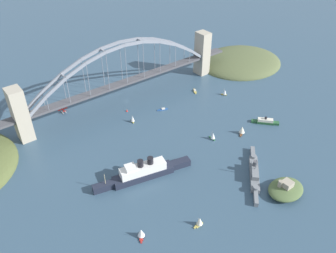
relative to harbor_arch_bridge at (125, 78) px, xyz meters
name	(u,v)px	position (x,y,z in m)	size (l,w,h in m)	color
ground_plane	(127,101)	(0.00, 0.00, -29.08)	(1400.00, 1400.00, 0.00)	#334C60
harbor_arch_bridge	(125,78)	(0.00, 0.00, 0.00)	(293.69, 16.86, 71.15)	#ADA38E
headland_west_shore	(240,62)	(-181.99, 9.05, -29.08)	(118.76, 103.26, 24.76)	#515B38
ocean_liner	(143,172)	(55.51, 116.59, -22.90)	(87.44, 26.86, 19.64)	#1E2333
naval_cruiser	(254,172)	(-21.62, 173.04, -25.76)	(54.17, 51.90, 18.14)	slate
harbor_ferry_steamer	(265,121)	(-91.53, 127.71, -26.74)	(22.72, 23.97, 7.76)	#23512D
fort_island_mid_harbor	(286,189)	(-25.89, 202.28, -24.82)	(32.07, 25.11, 13.10)	#4C6038
seaplane_taxiing_near_bridge	(63,110)	(68.02, -21.87, -26.72)	(10.80, 8.23, 5.24)	#B7B7B2
small_boat_0	(141,233)	(91.38, 165.98, -25.03)	(7.51, 8.93, 8.70)	#B2231E
small_boat_1	(133,119)	(17.73, 40.80, -25.14)	(4.84, 6.92, 8.44)	gold
small_boat_2	(195,91)	(-76.90, 32.39, -28.39)	(7.40, 10.66, 1.94)	gold
small_boat_3	(163,109)	(-21.70, 41.13, -28.41)	(12.37, 5.78, 1.90)	#234C8C
small_boat_4	(213,136)	(-28.61, 113.99, -24.90)	(4.64, 8.08, 8.91)	#2D6B3D
small_boat_7	(242,130)	(-58.26, 125.04, -24.53)	(9.82, 7.93, 9.65)	brown
small_boat_8	(200,221)	(51.58, 183.89, -24.94)	(8.46, 4.67, 8.95)	gold
small_boat_9	(225,92)	(-99.34, 59.95, -25.09)	(5.41, 6.81, 8.64)	gold
channel_marker_buoy	(127,110)	(11.57, 19.35, -27.96)	(2.20, 2.20, 2.75)	red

